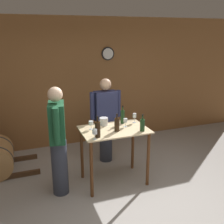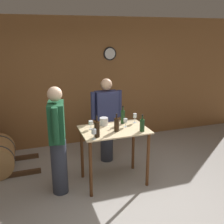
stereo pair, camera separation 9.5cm
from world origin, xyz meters
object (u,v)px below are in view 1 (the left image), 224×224
Objects in this scene: wine_glass_near_right at (125,121)px; wine_bottle_right at (142,125)px; wine_glass_near_left at (95,132)px; person_host at (106,119)px; wine_bottle_left at (117,124)px; ice_bucket at (104,121)px; wine_bottle_center at (123,116)px; wine_glass_near_center at (91,123)px; person_visitor_with_scarf at (58,140)px; wine_bottle_far_left at (98,129)px; wine_glass_far_side at (135,116)px.

wine_bottle_right is at bearing -57.62° from wine_glass_near_right.
wine_glass_near_left is 1.21m from person_host.
wine_bottle_left is 0.35m from ice_bucket.
wine_bottle_center reaches higher than wine_glass_near_center.
person_visitor_with_scarf is at bearing -166.03° from wine_glass_near_center.
ice_bucket is at bearing 176.48° from wine_bottle_center.
ice_bucket is (-0.10, 0.33, -0.05)m from wine_bottle_left.
person_host is (0.22, 0.54, -0.15)m from ice_bucket.
wine_bottle_far_left is 0.19× the size of person_visitor_with_scarf.
ice_bucket is 0.09× the size of person_host.
wine_bottle_center is at bearing 82.74° from wine_glass_near_right.
person_host reaches higher than wine_bottle_center.
person_visitor_with_scarf is at bearing 170.65° from wine_bottle_right.
wine_glass_near_left reaches higher than wine_glass_near_center.
wine_glass_near_left is 1.11× the size of wine_glass_near_right.
wine_glass_near_right is (-0.02, -0.17, -0.02)m from wine_bottle_center.
wine_glass_near_left reaches higher than ice_bucket.
person_host is (-0.31, 0.60, -0.20)m from wine_glass_far_side.
wine_glass_near_left is 0.57m from person_visitor_with_scarf.
wine_glass_near_left is 0.09× the size of person_visitor_with_scarf.
wine_glass_far_side is (0.05, 0.40, 0.01)m from wine_bottle_right.
wine_bottle_right is (0.71, -0.00, -0.02)m from wine_bottle_far_left.
ice_bucket is 0.60m from person_host.
ice_bucket is at bearing -111.99° from person_host.
person_visitor_with_scarf is (-0.54, -0.13, -0.15)m from wine_glass_near_center.
wine_glass_far_side is at bearing 4.46° from wine_glass_near_center.
person_host is at bearing 65.20° from wine_bottle_far_left.
wine_bottle_right is 1.05m from person_host.
wine_bottle_right is at bearing -0.30° from wine_bottle_far_left.
wine_bottle_far_left reaches higher than wine_glass_far_side.
wine_glass_near_left is (-0.63, -0.51, -0.01)m from wine_bottle_center.
person_visitor_with_scarf is (-0.79, -0.25, -0.11)m from ice_bucket.
wine_glass_near_right is at bearing 25.65° from wine_bottle_far_left.
wine_glass_near_left is at bearing -116.28° from person_host.
wine_bottle_right is at bearing -25.46° from wine_glass_near_center.
person_visitor_with_scarf is (-0.48, 0.27, -0.16)m from wine_glass_near_left.
wine_glass_near_center is at bearing -154.42° from ice_bucket.
wine_glass_far_side reaches higher than ice_bucket.
wine_glass_near_right reaches higher than wine_glass_near_center.
wine_bottle_right is 1.96× the size of wine_glass_near_right.
wine_bottle_far_left reaches higher than ice_bucket.
wine_bottle_right is 0.66m from ice_bucket.
wine_bottle_far_left is 1.96× the size of wine_glass_far_side.
wine_bottle_far_left is at bearing -152.58° from wine_glass_far_side.
wine_bottle_center is 0.81m from wine_glass_near_left.
person_host reaches higher than wine_bottle_far_left.
wine_bottle_center reaches higher than ice_bucket.
ice_bucket is 0.83m from person_visitor_with_scarf.
wine_glass_near_left is at bearing -141.33° from wine_bottle_center.
wine_glass_near_center is 0.77m from wine_glass_far_side.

